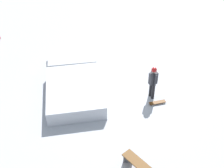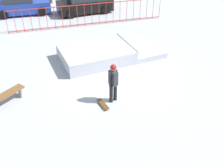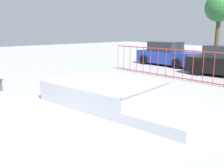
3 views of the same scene
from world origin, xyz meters
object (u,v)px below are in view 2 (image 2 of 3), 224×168
(park_bench, at_px, (7,96))
(parked_car_blue, at_px, (21,5))
(skateboard, at_px, (103,104))
(skate_ramp, at_px, (105,53))
(skater, at_px, (113,80))
(parked_car_black, at_px, (84,3))

(park_bench, xyz_separation_m, parked_car_blue, (0.06, 11.53, 0.37))
(skateboard, bearing_deg, skate_ramp, -28.23)
(skater, relative_size, park_bench, 1.19)
(skater, bearing_deg, park_bench, 52.63)
(skate_ramp, height_order, skateboard, skate_ramp)
(skater, height_order, park_bench, skater)
(park_bench, bearing_deg, parked_car_blue, 89.69)
(park_bench, bearing_deg, skate_ramp, 32.51)
(skateboard, xyz_separation_m, parked_car_black, (0.91, 11.80, 0.65))
(skater, distance_m, parked_car_blue, 13.03)
(park_bench, distance_m, parked_car_black, 11.76)
(skate_ramp, relative_size, park_bench, 4.00)
(skate_ramp, distance_m, skateboard, 4.13)
(parked_car_blue, height_order, parked_car_black, same)
(skate_ramp, distance_m, park_bench, 5.56)
(park_bench, bearing_deg, parked_car_black, 66.39)
(skate_ramp, distance_m, parked_car_black, 7.79)
(skateboard, bearing_deg, park_bench, 59.06)
(skate_ramp, height_order, parked_car_blue, parked_car_blue)
(parked_car_blue, bearing_deg, skater, -73.43)
(skate_ramp, relative_size, skateboard, 7.02)
(skateboard, bearing_deg, parked_car_black, -20.12)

